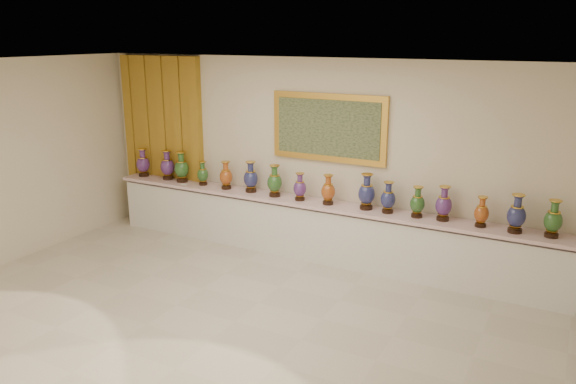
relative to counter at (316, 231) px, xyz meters
The scene contains 20 objects.
ground 2.31m from the counter, 90.00° to the right, with size 8.00×8.00×0.00m, color beige.
room 2.78m from the counter, behind, with size 8.00×8.00×8.00m.
counter is the anchor object (origin of this frame).
vase_0 3.44m from the counter, behind, with size 0.27×0.27×0.49m.
vase_1 2.93m from the counter, behind, with size 0.27×0.27×0.51m.
vase_2 2.62m from the counter, behind, with size 0.29×0.29×0.52m.
vase_3 2.18m from the counter, behind, with size 0.21×0.21×0.40m.
vase_4 1.74m from the counter, behind, with size 0.26×0.26×0.45m.
vase_5 1.35m from the counter, behind, with size 0.24×0.24×0.49m.
vase_6 0.98m from the counter, behind, with size 0.30×0.30×0.50m.
vase_7 0.70m from the counter, behind, with size 0.22×0.22×0.42m.
vase_8 0.69m from the counter, 10.18° to the right, with size 0.26×0.26×0.45m.
vase_9 1.05m from the counter, ahead, with size 0.28×0.28×0.52m.
vase_10 1.29m from the counter, ahead, with size 0.25×0.25×0.45m.
vase_11 1.66m from the counter, ahead, with size 0.25×0.25×0.43m.
vase_12 1.99m from the counter, ahead, with size 0.25×0.25×0.48m.
vase_13 2.45m from the counter, ahead, with size 0.23×0.23×0.41m.
vase_14 2.87m from the counter, ahead, with size 0.27×0.27×0.50m.
vase_15 3.28m from the counter, ahead, with size 0.28×0.28×0.48m.
label_card 2.43m from the counter, behind, with size 0.10×0.06×0.00m, color white.
Camera 1 is at (3.41, -5.03, 3.32)m, focal length 35.00 mm.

